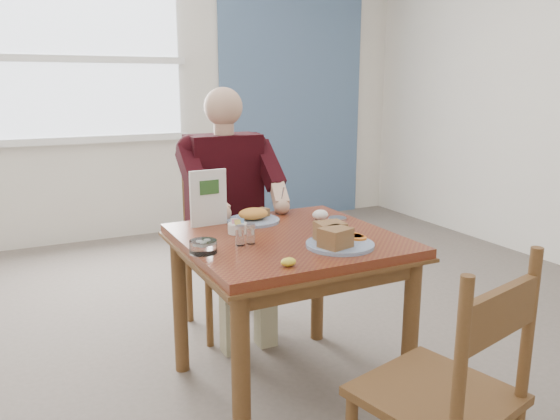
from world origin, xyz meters
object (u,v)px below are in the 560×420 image
chair_near (449,398)px  diner (229,194)px  table (287,260)px  chair_far (224,247)px  far_plate (254,217)px  near_plate (337,238)px

chair_near → diner: bearing=91.8°
chair_near → table: bearing=93.1°
chair_far → chair_near: (0.05, -1.76, 0.00)m
chair_far → diner: diner is taller
table → far_plate: 0.32m
near_plate → chair_near: bearing=-94.1°
chair_far → far_plate: 0.59m
table → near_plate: (0.10, -0.24, 0.15)m
diner → far_plate: (-0.03, -0.42, -0.04)m
diner → chair_far: bearing=90.0°
chair_far → diner: 0.34m
diner → near_plate: (0.10, -0.95, -0.03)m
chair_far → far_plate: (-0.03, -0.51, 0.30)m
table → far_plate: far_plate is taller
chair_far → chair_near: bearing=-88.3°
table → far_plate: bearing=96.5°
table → diner: bearing=90.0°
table → near_plate: bearing=-66.2°
table → near_plate: near_plate is taller
chair_far → diner: size_ratio=0.69×
chair_far → diner: (0.00, -0.09, 0.33)m
far_plate → near_plate: bearing=-75.3°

